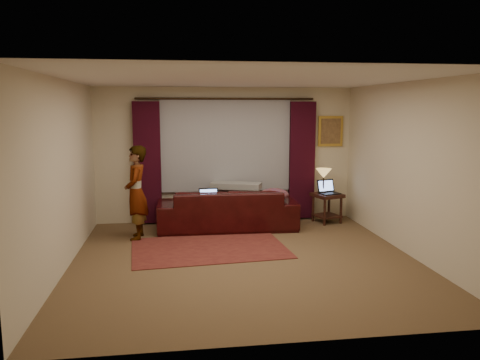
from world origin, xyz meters
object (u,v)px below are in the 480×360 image
sofa (227,201)px  laptop_sofa (209,197)px  end_table (327,208)px  person (136,193)px  tiffany_lamp (323,181)px  laptop_table (330,187)px

sofa → laptop_sofa: (-0.34, -0.17, 0.13)m
end_table → person: 3.66m
sofa → laptop_sofa: 0.40m
sofa → tiffany_lamp: 1.94m
end_table → laptop_table: laptop_table is taller
laptop_sofa → person: 1.30m
laptop_sofa → laptop_table: laptop_table is taller
laptop_table → person: 3.65m
end_table → tiffany_lamp: tiffany_lamp is taller
end_table → tiffany_lamp: bearing=141.7°
laptop_sofa → laptop_table: (2.34, 0.32, 0.07)m
laptop_table → person: bearing=172.9°
laptop_sofa → person: bearing=-169.8°
sofa → tiffany_lamp: bearing=-171.9°
person → sofa: bearing=107.3°
sofa → end_table: size_ratio=4.43×
sofa → laptop_table: size_ratio=6.36×
end_table → person: bearing=-169.6°
end_table → laptop_table: bearing=-53.7°
laptop_table → sofa: bearing=167.4°
laptop_sofa → tiffany_lamp: 2.28m
laptop_table → person: (-3.59, -0.62, 0.09)m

